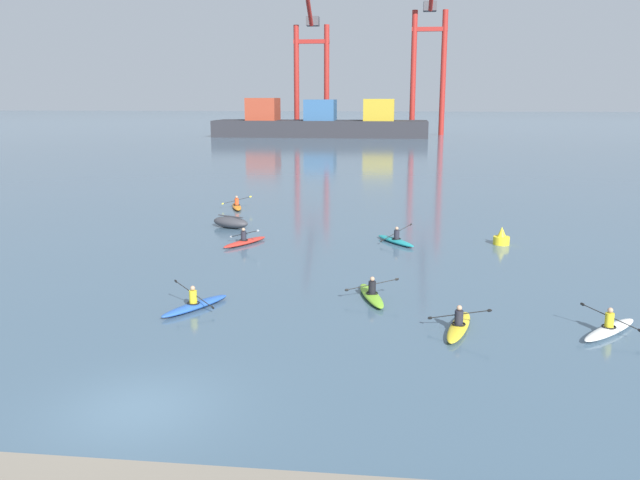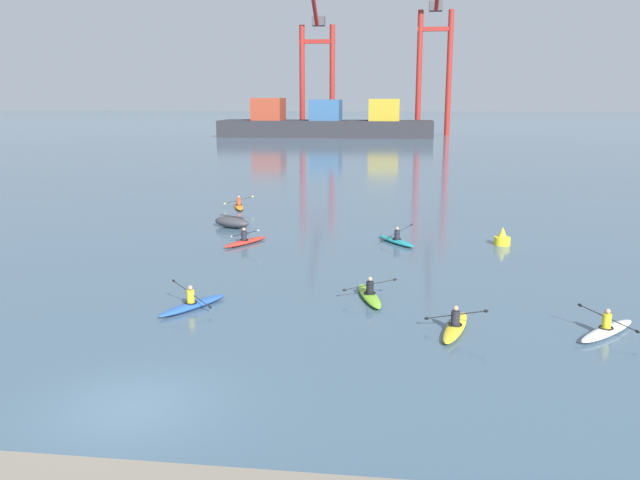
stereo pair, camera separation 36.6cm
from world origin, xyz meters
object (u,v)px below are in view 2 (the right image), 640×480
at_px(capsized_dinghy, 232,222).
at_px(channel_buoy, 502,239).
at_px(gantry_crane_west, 317,59).
at_px(kayak_blue, 193,304).
at_px(container_barge, 326,123).
at_px(kayak_lime, 369,295).
at_px(gantry_crane_west_mid, 435,50).
at_px(kayak_white, 607,330).
at_px(kayak_red, 245,241).
at_px(kayak_orange, 239,206).
at_px(kayak_yellow, 455,326).
at_px(kayak_teal, 396,240).

height_order(capsized_dinghy, channel_buoy, channel_buoy).
distance_m(gantry_crane_west, kayak_blue, 129.35).
relative_size(container_barge, kayak_lime, 12.97).
distance_m(container_barge, gantry_crane_west_mid, 28.73).
bearing_deg(capsized_dinghy, kayak_white, -43.86).
relative_size(kayak_red, kayak_lime, 0.95).
relative_size(gantry_crane_west_mid, kayak_red, 11.22).
distance_m(kayak_red, kayak_orange, 12.47).
bearing_deg(gantry_crane_west, gantry_crane_west_mid, -5.78).
distance_m(gantry_crane_west, kayak_yellow, 131.90).
distance_m(kayak_teal, kayak_red, 8.47).
bearing_deg(kayak_blue, kayak_orange, 99.91).
relative_size(gantry_crane_west_mid, kayak_orange, 10.72).
relative_size(kayak_white, kayak_lime, 0.85).
bearing_deg(container_barge, capsized_dinghy, -86.56).
distance_m(channel_buoy, kayak_white, 14.23).
xyz_separation_m(kayak_orange, kayak_lime, (10.84, -21.39, 0.00)).
bearing_deg(kayak_teal, kayak_blue, -120.82).
height_order(channel_buoy, kayak_red, channel_buoy).
distance_m(container_barge, kayak_orange, 92.66).
xyz_separation_m(gantry_crane_west_mid, kayak_lime, (-7.12, -122.99, -17.94)).
distance_m(capsized_dinghy, kayak_teal, 10.87).
bearing_deg(kayak_blue, gantry_crane_west_mid, 83.68).
distance_m(kayak_red, kayak_blue, 11.54).
bearing_deg(kayak_yellow, kayak_white, 3.43).
bearing_deg(kayak_blue, kayak_yellow, -7.28).
bearing_deg(kayak_teal, kayak_lime, -94.93).
height_order(kayak_orange, kayak_blue, kayak_blue).
distance_m(kayak_orange, kayak_blue, 23.88).
relative_size(container_barge, gantry_crane_west, 1.33).
bearing_deg(kayak_orange, kayak_white, -51.86).
relative_size(capsized_dinghy, kayak_lime, 0.82).
xyz_separation_m(kayak_orange, kayak_blue, (4.11, -23.52, 0.00)).
xyz_separation_m(kayak_red, kayak_orange, (-3.40, 12.00, -0.00)).
xyz_separation_m(kayak_yellow, kayak_white, (5.17, 0.31, 0.00)).
xyz_separation_m(kayak_yellow, kayak_red, (-10.65, 12.79, 0.00)).
height_order(container_barge, gantry_crane_west_mid, gantry_crane_west_mid).
bearing_deg(channel_buoy, kayak_blue, -135.74).
bearing_deg(kayak_yellow, kayak_teal, 99.18).
bearing_deg(gantry_crane_west_mid, kayak_orange, -100.02).
bearing_deg(capsized_dinghy, kayak_lime, -56.08).
height_order(kayak_red, kayak_lime, kayak_red).
bearing_deg(kayak_orange, kayak_blue, -80.09).
xyz_separation_m(kayak_teal, kayak_red, (-8.37, -1.31, 0.00)).
height_order(container_barge, kayak_lime, container_barge).
relative_size(capsized_dinghy, kayak_yellow, 0.82).
relative_size(capsized_dinghy, kayak_white, 0.97).
bearing_deg(container_barge, channel_buoy, -77.81).
bearing_deg(container_barge, kayak_teal, -80.99).
distance_m(kayak_yellow, kayak_blue, 10.02).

